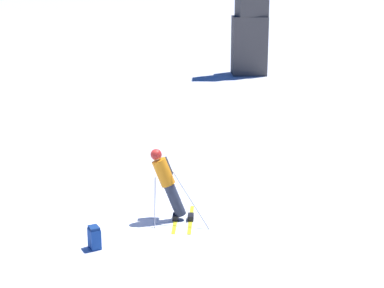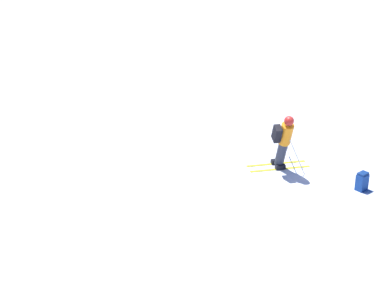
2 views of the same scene
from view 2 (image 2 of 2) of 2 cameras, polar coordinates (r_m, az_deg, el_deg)
ground_plane at (r=17.41m, az=9.09°, el=-3.45°), size 300.00×300.00×0.00m
skier at (r=17.55m, az=8.14°, el=0.39°), size 1.40×1.77×1.80m
spare_backpack at (r=17.31m, az=14.88°, el=-3.24°), size 0.32×0.36×0.50m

